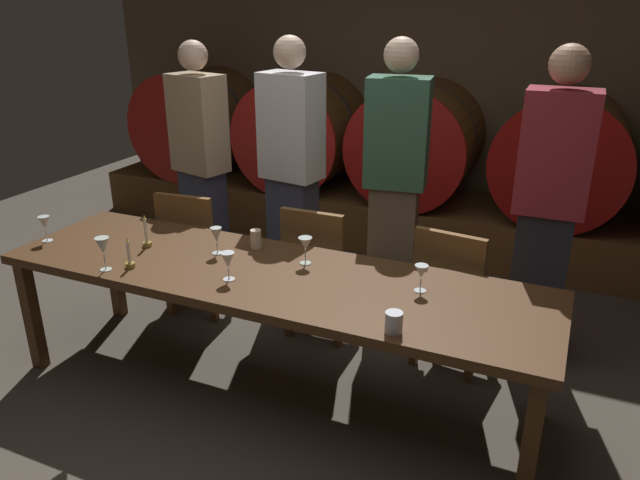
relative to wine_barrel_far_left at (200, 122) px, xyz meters
The scene contains 25 objects.
ground_plane 3.54m from the wine_barrel_far_left, 49.60° to the right, with size 8.80×8.80×0.00m, color #4C443A.
back_wall 2.36m from the wine_barrel_far_left, 13.93° to the left, with size 6.77×0.24×2.96m, color brown.
barrel_shelf 2.33m from the wine_barrel_far_left, ahead, with size 6.10×0.90×0.41m, color brown.
wine_barrel_far_left is the anchor object (origin of this frame).
wine_barrel_left 1.14m from the wine_barrel_far_left, ahead, with size 1.00×0.94×1.00m.
wine_barrel_center 2.20m from the wine_barrel_far_left, ahead, with size 1.00×0.94×1.00m.
wine_barrel_right 3.35m from the wine_barrel_far_left, ahead, with size 1.00×0.94×1.00m.
dining_table 3.26m from the wine_barrel_far_left, 49.76° to the right, with size 2.92×0.81×0.73m.
chair_left 2.26m from the wine_barrel_far_left, 57.36° to the right, with size 0.43×0.43×0.88m.
chair_center 2.80m from the wine_barrel_far_left, 41.03° to the right, with size 0.40×0.40×0.88m.
chair_right 3.49m from the wine_barrel_far_left, 32.08° to the right, with size 0.45×0.45×0.88m.
guest_far_left 1.74m from the wine_barrel_far_left, 55.42° to the right, with size 0.43×0.32×1.78m.
guest_center_left 2.33m from the wine_barrel_far_left, 40.74° to the right, with size 0.41×0.30×1.84m.
guest_center_right 2.81m from the wine_barrel_far_left, 29.84° to the right, with size 0.41×0.29×1.84m.
guest_far_right 3.70m from the wine_barrel_far_left, 24.40° to the right, with size 0.38×0.25×1.84m.
candle_left 2.78m from the wine_barrel_far_left, 62.06° to the right, with size 0.05×0.05×0.19m.
candle_right 3.07m from the wine_barrel_far_left, 62.68° to the right, with size 0.05×0.05×0.17m.
wine_glass_far_left 2.73m from the wine_barrel_far_left, 74.70° to the right, with size 0.06×0.06×0.15m.
wine_glass_left 3.10m from the wine_barrel_far_left, 64.91° to the right, with size 0.07×0.07×0.18m.
wine_glass_center_left 2.94m from the wine_barrel_far_left, 54.09° to the right, with size 0.06×0.06×0.15m.
wine_glass_center_right 3.30m from the wine_barrel_far_left, 53.42° to the right, with size 0.07×0.07×0.15m.
wine_glass_right 3.21m from the wine_barrel_far_left, 45.99° to the right, with size 0.07×0.07×0.15m.
wine_glass_far_right 3.73m from the wine_barrel_far_left, 39.60° to the right, with size 0.07×0.07×0.14m.
cup_left 2.92m from the wine_barrel_far_left, 49.78° to the right, with size 0.06×0.06×0.11m, color beige.
cup_right 4.02m from the wine_barrel_far_left, 44.28° to the right, with size 0.08×0.08×0.09m, color silver.
Camera 1 is at (1.28, -2.38, 2.06)m, focal length 34.13 mm.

